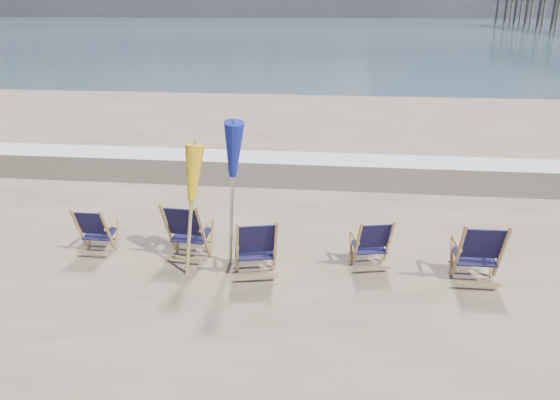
% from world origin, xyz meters
% --- Properties ---
extents(ocean, '(400.00, 400.00, 0.00)m').
position_xyz_m(ocean, '(0.00, 128.00, 0.00)').
color(ocean, '#3B5361').
rests_on(ocean, ground).
extents(surf_foam, '(200.00, 1.40, 0.01)m').
position_xyz_m(surf_foam, '(0.00, 8.30, 0.00)').
color(surf_foam, silver).
rests_on(surf_foam, ground).
extents(wet_sand_strip, '(200.00, 2.60, 0.00)m').
position_xyz_m(wet_sand_strip, '(0.00, 6.80, 0.00)').
color(wet_sand_strip, '#42362A').
rests_on(wet_sand_strip, ground).
extents(beach_chair_0, '(0.57, 0.64, 0.88)m').
position_xyz_m(beach_chair_0, '(-2.80, 1.57, 0.44)').
color(beach_chair_0, '#131133').
rests_on(beach_chair_0, ground).
extents(beach_chair_1, '(0.74, 0.82, 1.06)m').
position_xyz_m(beach_chair_1, '(-1.17, 1.51, 0.53)').
color(beach_chair_1, '#131133').
rests_on(beach_chair_1, ground).
extents(beach_chair_2, '(0.82, 0.88, 1.02)m').
position_xyz_m(beach_chair_2, '(0.06, 1.13, 0.51)').
color(beach_chair_2, '#131133').
rests_on(beach_chair_2, ground).
extents(beach_chair_3, '(0.72, 0.77, 0.90)m').
position_xyz_m(beach_chair_3, '(1.79, 1.63, 0.45)').
color(beach_chair_3, '#131133').
rests_on(beach_chair_3, ground).
extents(beach_chair_4, '(0.70, 0.79, 1.07)m').
position_xyz_m(beach_chair_4, '(3.37, 1.22, 0.54)').
color(beach_chair_4, '#131133').
rests_on(beach_chair_4, ground).
extents(umbrella_yellow, '(0.30, 0.30, 2.01)m').
position_xyz_m(umbrella_yellow, '(-1.26, 1.21, 1.50)').
color(umbrella_yellow, '#A38249').
rests_on(umbrella_yellow, ground).
extents(umbrella_blue, '(0.30, 0.30, 2.44)m').
position_xyz_m(umbrella_blue, '(-0.63, 1.35, 1.90)').
color(umbrella_blue, '#A5A5AD').
rests_on(umbrella_blue, ground).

